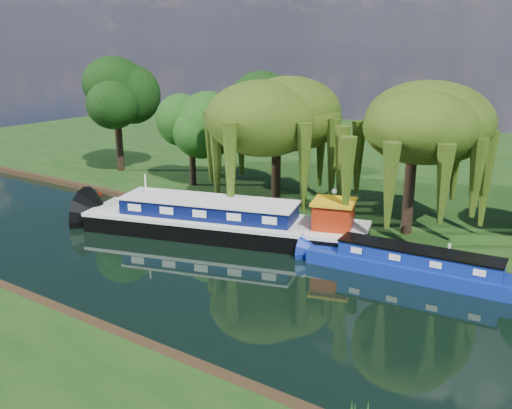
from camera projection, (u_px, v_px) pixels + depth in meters
The scene contains 13 objects.
ground at pixel (236, 280), 31.29m from camera, with size 120.00×120.00×0.00m, color black.
far_bank at pixel (435, 167), 58.07m from camera, with size 120.00×52.00×0.45m, color black.
dutch_barge at pixel (226, 222), 38.02m from camera, with size 19.50×9.73×4.03m.
narrowboat at pixel (418, 266), 31.43m from camera, with size 12.69×3.26×1.83m.
red_dinghy at pixel (94, 197), 47.89m from camera, with size 1.94×2.72×0.56m, color maroon.
willow_left at pixel (277, 118), 41.72m from camera, with size 7.69×7.69×9.21m.
willow_right at pixel (413, 135), 35.72m from camera, with size 7.33×7.33×8.92m.
tree_far_left at pixel (191, 124), 48.50m from camera, with size 4.85×4.85×7.81m.
tree_far_back at pixel (116, 100), 53.70m from camera, with size 5.77×5.77×9.71m.
tree_far_mid at pixel (277, 118), 45.53m from camera, with size 5.49×5.49×8.98m.
lamppost at pixel (334, 197), 38.63m from camera, with size 0.36×0.36×2.56m.
mooring_posts at pixel (305, 223), 37.93m from camera, with size 19.16×0.16×1.00m.
reeds_near at pixel (263, 376), 21.40m from camera, with size 33.70×1.50×1.10m.
Camera 1 is at (17.35, -23.14, 12.69)m, focal length 40.00 mm.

